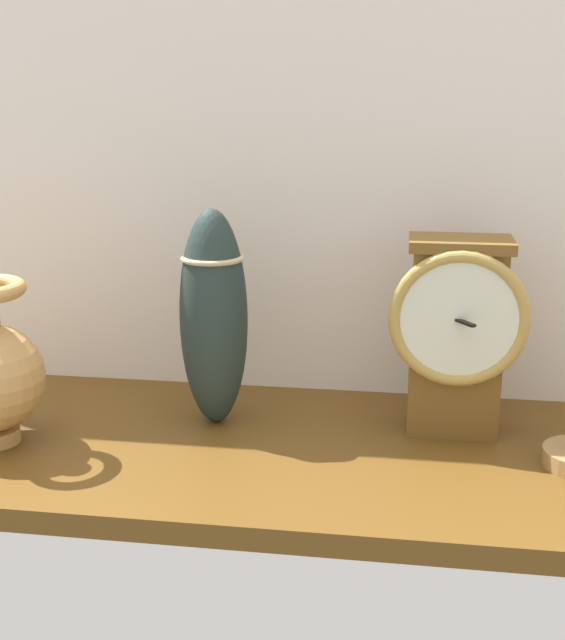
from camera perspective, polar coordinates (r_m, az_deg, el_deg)
The scene contains 4 objects.
ground_plane at distance 93.61cm, azimuth -4.22°, elevation -8.82°, with size 100.00×36.00×2.40cm, color brown.
back_wall at distance 103.35cm, azimuth -2.32°, elevation 12.90°, with size 120.00×2.00×65.00cm, color white.
mantel_clock at distance 93.09cm, azimuth 11.72°, elevation -0.81°, with size 14.78×9.62×21.86cm.
tall_ceramic_vase at distance 94.02cm, azimuth -4.69°, elevation 0.19°, with size 7.61×7.61×24.71cm.
Camera 1 is at (19.24, -82.91, 37.77)cm, focal length 47.13 mm.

